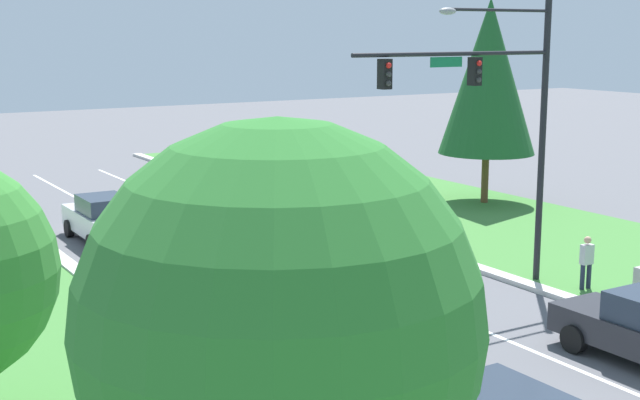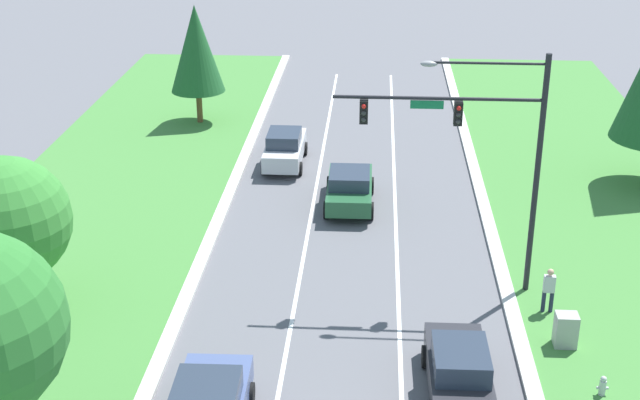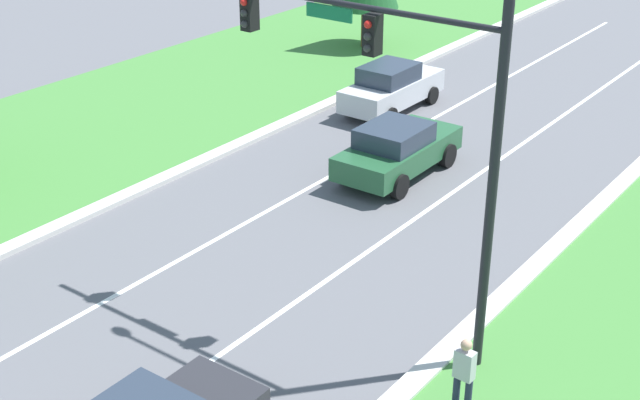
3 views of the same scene
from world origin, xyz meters
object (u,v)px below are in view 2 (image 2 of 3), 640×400
forest_sedan (350,187)px  conifer_mid_left_tree (196,49)px  silver_sedan (285,148)px  charcoal_sedan (459,371)px  fire_hydrant (603,387)px  utility_cabinet (566,331)px  pedestrian (549,289)px  oak_far_left_tree (6,221)px  traffic_signal_mast (483,140)px

forest_sedan → conifer_mid_left_tree: (-8.72, 11.18, 3.34)m
silver_sedan → conifer_mid_left_tree: size_ratio=0.70×
charcoal_sedan → fire_hydrant: (4.18, 0.23, -0.52)m
utility_cabinet → pedestrian: size_ratio=0.70×
utility_cabinet → charcoal_sedan: bearing=-141.4°
fire_hydrant → utility_cabinet: bearing=102.6°
oak_far_left_tree → utility_cabinet: bearing=-3.6°
pedestrian → fire_hydrant: size_ratio=2.41×
charcoal_sedan → pedestrian: size_ratio=2.72×
forest_sedan → conifer_mid_left_tree: 14.56m
oak_far_left_tree → conifer_mid_left_tree: (2.28, 21.02, 0.82)m
traffic_signal_mast → conifer_mid_left_tree: (-13.37, 18.50, -1.46)m
utility_cabinet → pedestrian: pedestrian is taller
charcoal_sedan → utility_cabinet: (3.60, 2.87, -0.27)m
conifer_mid_left_tree → traffic_signal_mast: bearing=-54.2°
pedestrian → charcoal_sedan: bearing=58.4°
charcoal_sedan → forest_sedan: charcoal_sedan is taller
charcoal_sedan → utility_cabinet: 4.61m
traffic_signal_mast → fire_hydrant: (3.16, -6.31, -5.32)m
silver_sedan → oak_far_left_tree: bearing=-117.2°
oak_far_left_tree → pedestrian: bearing=3.1°
traffic_signal_mast → charcoal_sedan: bearing=-98.9°
conifer_mid_left_tree → fire_hydrant: bearing=-56.3°
conifer_mid_left_tree → oak_far_left_tree: bearing=-96.2°
oak_far_left_tree → conifer_mid_left_tree: bearing=83.8°
fire_hydrant → forest_sedan: bearing=119.8°
traffic_signal_mast → utility_cabinet: traffic_signal_mast is taller
traffic_signal_mast → forest_sedan: traffic_signal_mast is taller
silver_sedan → oak_far_left_tree: (-7.67, -14.75, 2.51)m
charcoal_sedan → pedestrian: charcoal_sedan is taller
charcoal_sedan → conifer_mid_left_tree: (-12.34, 25.04, 3.34)m
fire_hydrant → pedestrian: bearing=99.4°
pedestrian → fire_hydrant: (0.79, -4.76, -0.59)m
utility_cabinet → fire_hydrant: bearing=-77.4°
forest_sedan → pedestrian: (7.02, -8.87, 0.07)m
forest_sedan → silver_sedan: bearing=123.7°
traffic_signal_mast → pedestrian: size_ratio=5.10×
utility_cabinet → pedestrian: (-0.20, 2.13, 0.34)m
charcoal_sedan → fire_hydrant: 4.22m
silver_sedan → oak_far_left_tree: size_ratio=0.83×
silver_sedan → charcoal_sedan: (6.95, -18.77, -0.01)m
forest_sedan → fire_hydrant: forest_sedan is taller
pedestrian → silver_sedan: bearing=-50.4°
silver_sedan → utility_cabinet: bearing=-56.1°
utility_cabinet → fire_hydrant: (0.59, -2.64, -0.25)m
forest_sedan → fire_hydrant: (7.81, -13.64, -0.52)m
utility_cabinet → conifer_mid_left_tree: size_ratio=0.18×
forest_sedan → conifer_mid_left_tree: conifer_mid_left_tree is taller
forest_sedan → utility_cabinet: (7.22, -11.00, -0.27)m
silver_sedan → pedestrian: (10.35, -13.78, 0.06)m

